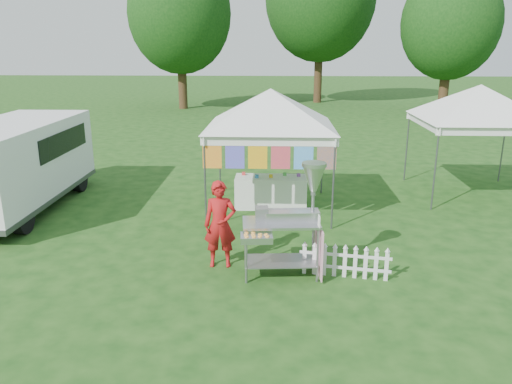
{
  "coord_description": "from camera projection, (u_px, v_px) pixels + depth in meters",
  "views": [
    {
      "loc": [
        0.18,
        -8.56,
        4.0
      ],
      "look_at": [
        -0.25,
        1.22,
        1.1
      ],
      "focal_mm": 35.0,
      "sensor_mm": 36.0,
      "label": 1
    }
  ],
  "objects": [
    {
      "name": "canopy_main",
      "position": [
        271.0,
        89.0,
        11.85
      ],
      "size": [
        4.24,
        4.24,
        3.45
      ],
      "color": "#59595E",
      "rests_on": "ground"
    },
    {
      "name": "donut_cart",
      "position": [
        294.0,
        211.0,
        8.66
      ],
      "size": [
        1.48,
        1.12,
        2.07
      ],
      "rotation": [
        0.0,
        0.0,
        0.08
      ],
      "color": "gray",
      "rests_on": "ground"
    },
    {
      "name": "canopy_right",
      "position": [
        481.0,
        85.0,
        13.05
      ],
      "size": [
        4.24,
        4.24,
        3.45
      ],
      "color": "#59595E",
      "rests_on": "ground"
    },
    {
      "name": "picket_fence",
      "position": [
        345.0,
        262.0,
        8.85
      ],
      "size": [
        1.6,
        0.29,
        0.56
      ],
      "rotation": [
        0.0,
        0.0,
        -0.16
      ],
      "color": "white",
      "rests_on": "ground"
    },
    {
      "name": "tree_right",
      "position": [
        451.0,
        23.0,
        28.53
      ],
      "size": [
        5.6,
        5.6,
        8.42
      ],
      "color": "#341C13",
      "rests_on": "ground"
    },
    {
      "name": "display_table",
      "position": [
        271.0,
        192.0,
        12.69
      ],
      "size": [
        1.8,
        0.7,
        0.8
      ],
      "primitive_type": "cube",
      "color": "white",
      "rests_on": "ground"
    },
    {
      "name": "vendor",
      "position": [
        220.0,
        224.0,
        9.18
      ],
      "size": [
        0.62,
        0.43,
        1.64
      ],
      "primitive_type": "imported",
      "rotation": [
        0.0,
        0.0,
        0.07
      ],
      "color": "#AC1516",
      "rests_on": "ground"
    },
    {
      "name": "ground",
      "position": [
        266.0,
        267.0,
        9.34
      ],
      "size": [
        120.0,
        120.0,
        0.0
      ],
      "primitive_type": "plane",
      "color": "#164012",
      "rests_on": "ground"
    },
    {
      "name": "tree_left",
      "position": [
        180.0,
        14.0,
        30.94
      ],
      "size": [
        6.4,
        6.4,
        9.53
      ],
      "color": "#341C13",
      "rests_on": "ground"
    },
    {
      "name": "cargo_van",
      "position": [
        17.0,
        163.0,
        12.42
      ],
      "size": [
        2.15,
        5.27,
        2.18
      ],
      "rotation": [
        0.0,
        0.0,
        0.01
      ],
      "color": "white",
      "rests_on": "ground"
    }
  ]
}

